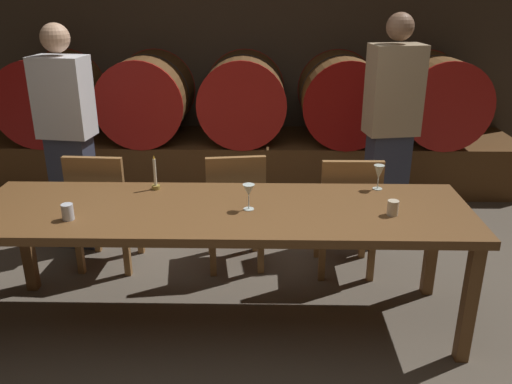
# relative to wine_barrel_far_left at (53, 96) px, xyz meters

# --- Properties ---
(ground_plane) EXTENTS (7.72, 7.72, 0.00)m
(ground_plane) POSITION_rel_wine_barrel_far_left_xyz_m (1.88, -2.56, -0.90)
(ground_plane) COLOR brown
(back_wall) EXTENTS (5.94, 0.24, 2.90)m
(back_wall) POSITION_rel_wine_barrel_far_left_xyz_m (1.88, 0.55, 0.54)
(back_wall) COLOR #473A2D
(back_wall) RESTS_ON ground
(barrel_shelf) EXTENTS (5.35, 0.90, 0.50)m
(barrel_shelf) POSITION_rel_wine_barrel_far_left_xyz_m (1.88, 0.00, -0.65)
(barrel_shelf) COLOR brown
(barrel_shelf) RESTS_ON ground
(wine_barrel_far_left) EXTENTS (0.82, 0.92, 0.82)m
(wine_barrel_far_left) POSITION_rel_wine_barrel_far_left_xyz_m (0.00, 0.00, 0.00)
(wine_barrel_far_left) COLOR brown
(wine_barrel_far_left) RESTS_ON barrel_shelf
(wine_barrel_left) EXTENTS (0.82, 0.92, 0.82)m
(wine_barrel_left) POSITION_rel_wine_barrel_far_left_xyz_m (0.94, 0.00, 0.00)
(wine_barrel_left) COLOR brown
(wine_barrel_left) RESTS_ON barrel_shelf
(wine_barrel_center) EXTENTS (0.82, 0.92, 0.82)m
(wine_barrel_center) POSITION_rel_wine_barrel_far_left_xyz_m (1.87, 0.00, 0.00)
(wine_barrel_center) COLOR brown
(wine_barrel_center) RESTS_ON barrel_shelf
(wine_barrel_right) EXTENTS (0.82, 0.92, 0.82)m
(wine_barrel_right) POSITION_rel_wine_barrel_far_left_xyz_m (2.83, 0.00, 0.00)
(wine_barrel_right) COLOR brown
(wine_barrel_right) RESTS_ON barrel_shelf
(wine_barrel_far_right) EXTENTS (0.82, 0.92, 0.82)m
(wine_barrel_far_right) POSITION_rel_wine_barrel_far_left_xyz_m (3.73, 0.00, 0.00)
(wine_barrel_far_right) COLOR brown
(wine_barrel_far_right) RESTS_ON barrel_shelf
(dining_table) EXTENTS (2.83, 0.81, 0.76)m
(dining_table) POSITION_rel_wine_barrel_far_left_xyz_m (1.85, -2.40, -0.21)
(dining_table) COLOR brown
(dining_table) RESTS_ON ground
(chair_left) EXTENTS (0.42, 0.42, 0.88)m
(chair_left) POSITION_rel_wine_barrel_far_left_xyz_m (0.95, -1.75, -0.42)
(chair_left) COLOR olive
(chair_left) RESTS_ON ground
(chair_center) EXTENTS (0.45, 0.45, 0.88)m
(chair_center) POSITION_rel_wine_barrel_far_left_xyz_m (1.88, -1.73, -0.42)
(chair_center) COLOR olive
(chair_center) RESTS_ON ground
(chair_right) EXTENTS (0.40, 0.40, 0.88)m
(chair_right) POSITION_rel_wine_barrel_far_left_xyz_m (2.66, -1.80, -0.42)
(chair_right) COLOR olive
(chair_right) RESTS_ON ground
(guest_left) EXTENTS (0.41, 0.29, 1.69)m
(guest_left) POSITION_rel_wine_barrel_far_left_xyz_m (0.62, -1.37, -0.04)
(guest_left) COLOR #33384C
(guest_left) RESTS_ON ground
(guest_right) EXTENTS (0.41, 0.30, 1.76)m
(guest_right) POSITION_rel_wine_barrel_far_left_xyz_m (3.03, -1.24, -0.00)
(guest_right) COLOR #33384C
(guest_right) RESTS_ON ground
(candle_center) EXTENTS (0.05, 0.05, 0.22)m
(candle_center) POSITION_rel_wine_barrel_far_left_xyz_m (1.41, -2.11, -0.09)
(candle_center) COLOR olive
(candle_center) RESTS_ON dining_table
(wine_glass_center) EXTENTS (0.07, 0.07, 0.15)m
(wine_glass_center) POSITION_rel_wine_barrel_far_left_xyz_m (2.00, -2.42, -0.04)
(wine_glass_center) COLOR silver
(wine_glass_center) RESTS_ON dining_table
(wine_glass_right) EXTENTS (0.07, 0.07, 0.16)m
(wine_glass_right) POSITION_rel_wine_barrel_far_left_xyz_m (2.79, -2.08, -0.04)
(wine_glass_right) COLOR silver
(wine_glass_right) RESTS_ON dining_table
(cup_left) EXTENTS (0.06, 0.06, 0.09)m
(cup_left) POSITION_rel_wine_barrel_far_left_xyz_m (1.03, -2.57, -0.10)
(cup_left) COLOR silver
(cup_left) RESTS_ON dining_table
(cup_right) EXTENTS (0.06, 0.06, 0.08)m
(cup_right) POSITION_rel_wine_barrel_far_left_xyz_m (2.79, -2.48, -0.11)
(cup_right) COLOR beige
(cup_right) RESTS_ON dining_table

